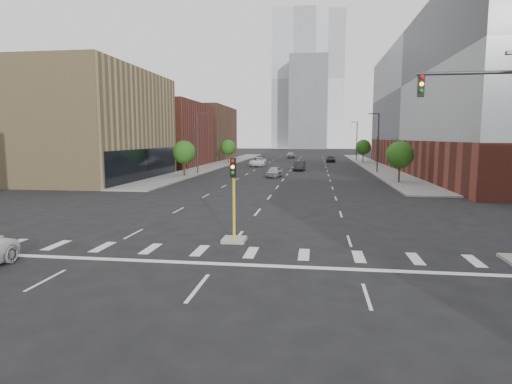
% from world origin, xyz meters
% --- Properties ---
extents(ground, '(400.00, 400.00, 0.00)m').
position_xyz_m(ground, '(0.00, 0.00, 0.00)').
color(ground, black).
rests_on(ground, ground).
extents(sidewalk_left_far, '(5.00, 92.00, 0.15)m').
position_xyz_m(sidewalk_left_far, '(-15.00, 74.00, 0.07)').
color(sidewalk_left_far, gray).
rests_on(sidewalk_left_far, ground).
extents(sidewalk_right_far, '(5.00, 92.00, 0.15)m').
position_xyz_m(sidewalk_right_far, '(15.00, 74.00, 0.07)').
color(sidewalk_right_far, gray).
rests_on(sidewalk_right_far, ground).
extents(building_left_mid, '(20.00, 24.00, 14.00)m').
position_xyz_m(building_left_mid, '(-27.50, 40.00, 7.00)').
color(building_left_mid, tan).
rests_on(building_left_mid, ground).
extents(building_left_far_a, '(20.00, 22.00, 12.00)m').
position_xyz_m(building_left_far_a, '(-27.50, 66.00, 6.00)').
color(building_left_far_a, brown).
rests_on(building_left_far_a, ground).
extents(building_left_far_b, '(20.00, 24.00, 13.00)m').
position_xyz_m(building_left_far_b, '(-27.50, 92.00, 6.50)').
color(building_left_far_b, brown).
rests_on(building_left_far_b, ground).
extents(building_right_main, '(24.00, 70.00, 22.00)m').
position_xyz_m(building_right_main, '(29.50, 60.00, 11.00)').
color(building_right_main, brown).
rests_on(building_right_main, ground).
extents(tower_left, '(22.00, 22.00, 70.00)m').
position_xyz_m(tower_left, '(-8.00, 220.00, 35.00)').
color(tower_left, '#B2B7BC').
rests_on(tower_left, ground).
extents(tower_right, '(20.00, 20.00, 80.00)m').
position_xyz_m(tower_right, '(10.00, 260.00, 40.00)').
color(tower_right, '#B2B7BC').
rests_on(tower_right, ground).
extents(tower_mid, '(18.00, 18.00, 44.00)m').
position_xyz_m(tower_mid, '(0.00, 200.00, 22.00)').
color(tower_mid, slate).
rests_on(tower_mid, ground).
extents(median_traffic_signal, '(1.20, 1.20, 4.40)m').
position_xyz_m(median_traffic_signal, '(0.00, 8.97, 0.97)').
color(median_traffic_signal, '#999993').
rests_on(median_traffic_signal, ground).
extents(streetlight_right_a, '(1.60, 0.22, 9.07)m').
position_xyz_m(streetlight_right_a, '(13.41, 55.00, 5.01)').
color(streetlight_right_a, '#2D2D30').
rests_on(streetlight_right_a, ground).
extents(streetlight_right_b, '(1.60, 0.22, 9.07)m').
position_xyz_m(streetlight_right_b, '(13.41, 90.00, 5.01)').
color(streetlight_right_b, '#2D2D30').
rests_on(streetlight_right_b, ground).
extents(streetlight_left, '(1.60, 0.22, 9.07)m').
position_xyz_m(streetlight_left, '(-13.41, 50.00, 5.01)').
color(streetlight_left, '#2D2D30').
rests_on(streetlight_left, ground).
extents(tree_left_near, '(3.20, 3.20, 4.85)m').
position_xyz_m(tree_left_near, '(-14.00, 45.00, 3.39)').
color(tree_left_near, '#382619').
rests_on(tree_left_near, ground).
extents(tree_left_far, '(3.20, 3.20, 4.85)m').
position_xyz_m(tree_left_far, '(-14.00, 75.00, 3.39)').
color(tree_left_far, '#382619').
rests_on(tree_left_far, ground).
extents(tree_right_near, '(3.20, 3.20, 4.85)m').
position_xyz_m(tree_right_near, '(14.00, 40.00, 3.39)').
color(tree_right_near, '#382619').
rests_on(tree_right_near, ground).
extents(tree_right_far, '(3.20, 3.20, 4.85)m').
position_xyz_m(tree_right_far, '(14.00, 80.00, 3.39)').
color(tree_right_far, '#382619').
rests_on(tree_right_far, ground).
extents(car_near_left, '(2.21, 4.48, 1.47)m').
position_xyz_m(car_near_left, '(-1.50, 45.94, 0.73)').
color(car_near_left, '#ABAAAF').
rests_on(car_near_left, ground).
extents(car_mid_right, '(1.88, 4.76, 1.54)m').
position_xyz_m(car_mid_right, '(1.50, 58.10, 0.77)').
color(car_mid_right, black).
rests_on(car_mid_right, ground).
extents(car_far_left, '(2.97, 6.16, 1.69)m').
position_xyz_m(car_far_left, '(-6.79, 67.79, 0.85)').
color(car_far_left, white).
rests_on(car_far_left, ground).
extents(car_deep_right, '(2.18, 4.73, 1.34)m').
position_xyz_m(car_deep_right, '(7.44, 83.62, 0.67)').
color(car_deep_right, black).
rests_on(car_deep_right, ground).
extents(car_distant, '(2.56, 5.03, 1.64)m').
position_xyz_m(car_distant, '(-2.49, 101.09, 0.82)').
color(car_distant, '#A4A3A8').
rests_on(car_distant, ground).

